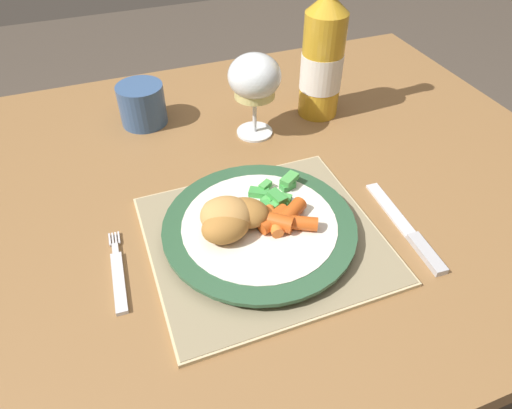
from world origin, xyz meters
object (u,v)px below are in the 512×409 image
at_px(fork, 118,276).
at_px(drinking_cup, 142,103).
at_px(dinner_plate, 259,228).
at_px(dining_table, 229,231).
at_px(table_knife, 410,233).
at_px(wine_glass, 255,80).
at_px(bottle, 323,57).

relative_size(fork, drinking_cup, 1.66).
distance_m(dinner_plate, fork, 0.19).
height_order(dining_table, fork, fork).
bearing_deg(fork, table_knife, -9.78).
relative_size(dining_table, wine_glass, 7.91).
xyz_separation_m(dining_table, table_knife, (0.20, -0.19, 0.11)).
height_order(dinner_plate, fork, dinner_plate).
xyz_separation_m(table_knife, drinking_cup, (-0.28, 0.41, 0.04)).
distance_m(fork, drinking_cup, 0.36).
bearing_deg(wine_glass, bottle, 10.11).
distance_m(dining_table, fork, 0.24).
relative_size(dinner_plate, wine_glass, 1.79).
distance_m(dinner_plate, drinking_cup, 0.36).
xyz_separation_m(fork, drinking_cup, (0.10, 0.35, 0.04)).
height_order(wine_glass, drinking_cup, wine_glass).
relative_size(dining_table, drinking_cup, 13.95).
distance_m(dinner_plate, bottle, 0.35).
xyz_separation_m(fork, table_knife, (0.38, -0.07, 0.00)).
distance_m(dining_table, dinner_plate, 0.17).
distance_m(dinner_plate, wine_glass, 0.27).
bearing_deg(drinking_cup, dining_table, -69.42).
relative_size(table_knife, wine_glass, 1.28).
bearing_deg(drinking_cup, table_knife, -55.48).
bearing_deg(bottle, dinner_plate, -129.53).
distance_m(fork, bottle, 0.50).
distance_m(table_knife, drinking_cup, 0.50).
relative_size(dinner_plate, drinking_cup, 3.15).
bearing_deg(wine_glass, drinking_cup, 149.27).
height_order(fork, table_knife, table_knife).
xyz_separation_m(fork, wine_glass, (0.27, 0.24, 0.10)).
bearing_deg(dining_table, fork, -145.25).
distance_m(dining_table, bottle, 0.34).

